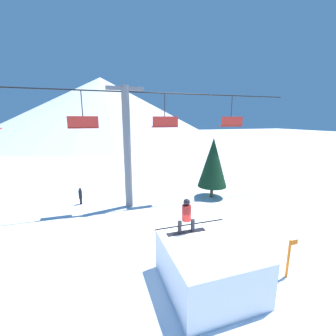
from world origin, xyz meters
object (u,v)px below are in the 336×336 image
object	(u,v)px
pine_tree_near	(213,162)
distant_skier	(80,195)
snow_ramp	(208,265)
trail_marker	(289,257)
snowboarder	(186,216)

from	to	relation	value
pine_tree_near	distant_skier	distance (m)	10.11
snow_ramp	trail_marker	world-z (taller)	snow_ramp
snow_ramp	trail_marker	bearing A→B (deg)	-9.50
snowboarder	trail_marker	xyz separation A→B (m)	(3.62, -1.58, -1.56)
snow_ramp	trail_marker	xyz separation A→B (m)	(3.18, -0.53, -0.01)
trail_marker	distant_skier	distance (m)	13.37
distant_skier	snowboarder	bearing A→B (deg)	-64.36
distant_skier	snow_ramp	bearing A→B (deg)	-64.64
snowboarder	trail_marker	world-z (taller)	snowboarder
snowboarder	trail_marker	bearing A→B (deg)	-23.61
snowboarder	distant_skier	world-z (taller)	snowboarder
pine_tree_near	snowboarder	bearing A→B (deg)	-125.45
snow_ramp	pine_tree_near	size ratio (longest dim) A/B	0.71
pine_tree_near	trail_marker	xyz separation A→B (m)	(-1.76, -9.13, -1.94)
pine_tree_near	snow_ramp	bearing A→B (deg)	-119.83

